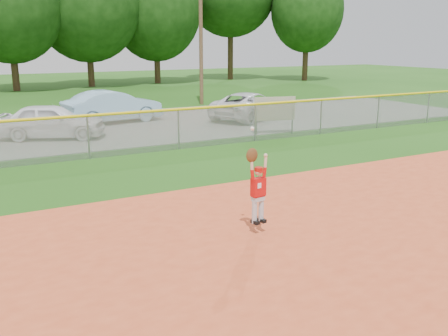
{
  "coord_description": "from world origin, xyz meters",
  "views": [
    {
      "loc": [
        -3.77,
        -6.95,
        3.94
      ],
      "look_at": [
        1.46,
        2.88,
        1.1
      ],
      "focal_mm": 40.0,
      "sensor_mm": 36.0,
      "label": 1
    }
  ],
  "objects_px": {
    "car_blue": "(113,107)",
    "car_white_a": "(52,121)",
    "car_white_b": "(250,106)",
    "sponsor_sign": "(275,110)",
    "ballplayer": "(257,186)"
  },
  "relations": [
    {
      "from": "car_blue",
      "to": "sponsor_sign",
      "type": "xyz_separation_m",
      "value": [
        5.28,
        -6.33,
        0.26
      ]
    },
    {
      "from": "car_white_a",
      "to": "car_white_b",
      "type": "bearing_deg",
      "value": -62.63
    },
    {
      "from": "sponsor_sign",
      "to": "ballplayer",
      "type": "bearing_deg",
      "value": -125.4
    },
    {
      "from": "car_white_b",
      "to": "car_white_a",
      "type": "bearing_deg",
      "value": 65.7
    },
    {
      "from": "car_blue",
      "to": "ballplayer",
      "type": "relative_size",
      "value": 2.35
    },
    {
      "from": "car_blue",
      "to": "sponsor_sign",
      "type": "relative_size",
      "value": 2.68
    },
    {
      "from": "car_blue",
      "to": "ballplayer",
      "type": "bearing_deg",
      "value": 164.65
    },
    {
      "from": "car_white_b",
      "to": "sponsor_sign",
      "type": "height_order",
      "value": "sponsor_sign"
    },
    {
      "from": "car_blue",
      "to": "car_white_a",
      "type": "bearing_deg",
      "value": 120.38
    },
    {
      "from": "car_white_a",
      "to": "car_white_b",
      "type": "distance_m",
      "value": 9.95
    },
    {
      "from": "car_white_a",
      "to": "ballplayer",
      "type": "bearing_deg",
      "value": -148.53
    },
    {
      "from": "car_white_a",
      "to": "sponsor_sign",
      "type": "bearing_deg",
      "value": -88.67
    },
    {
      "from": "car_white_a",
      "to": "sponsor_sign",
      "type": "xyz_separation_m",
      "value": [
        8.66,
        -3.45,
        0.33
      ]
    },
    {
      "from": "car_blue",
      "to": "sponsor_sign",
      "type": "distance_m",
      "value": 8.25
    },
    {
      "from": "car_blue",
      "to": "sponsor_sign",
      "type": "bearing_deg",
      "value": -150.23
    }
  ]
}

